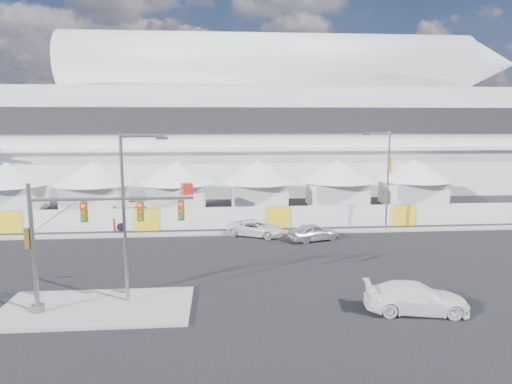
{
  "coord_description": "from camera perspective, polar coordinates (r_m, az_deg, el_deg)",
  "views": [
    {
      "loc": [
        0.61,
        -26.61,
        10.05
      ],
      "look_at": [
        3.6,
        10.0,
        4.11
      ],
      "focal_mm": 32.0,
      "sensor_mm": 36.0,
      "label": 1
    }
  ],
  "objects": [
    {
      "name": "lot_car_b",
      "position": [
        52.98,
        26.06,
        -1.97
      ],
      "size": [
        2.7,
        4.19,
        1.33
      ],
      "primitive_type": "imported",
      "rotation": [
        0.0,
        0.0,
        1.88
      ],
      "color": "black",
      "rests_on": "ground"
    },
    {
      "name": "hoarding_fence",
      "position": [
        42.44,
        2.74,
        -3.14
      ],
      "size": [
        70.0,
        0.25,
        2.0
      ],
      "primitive_type": "cube",
      "color": "silver",
      "rests_on": "ground"
    },
    {
      "name": "lot_car_c",
      "position": [
        47.19,
        -14.31,
        -2.5
      ],
      "size": [
        3.34,
        5.41,
        1.46
      ],
      "primitive_type": "imported",
      "rotation": [
        0.0,
        0.0,
        1.85
      ],
      "color": "#A9A8AD",
      "rests_on": "ground"
    },
    {
      "name": "tent_row",
      "position": [
        51.08,
        -4.75,
        1.38
      ],
      "size": [
        53.4,
        8.4,
        5.4
      ],
      "color": "silver",
      "rests_on": "ground"
    },
    {
      "name": "streetlight_curb",
      "position": [
        42.08,
        15.92,
        2.22
      ],
      "size": [
        2.66,
        0.6,
        8.97
      ],
      "color": "slate",
      "rests_on": "ground"
    },
    {
      "name": "sedan_silver",
      "position": [
        38.29,
        7.23,
        -5.0
      ],
      "size": [
        2.87,
        4.54,
        1.44
      ],
      "primitive_type": "imported",
      "rotation": [
        0.0,
        0.0,
        1.87
      ],
      "color": "silver",
      "rests_on": "ground"
    },
    {
      "name": "boom_lift",
      "position": [
        43.91,
        -14.12,
        -2.95
      ],
      "size": [
        7.87,
        2.86,
        3.86
      ],
      "rotation": [
        0.0,
        0.0,
        0.33
      ],
      "color": "red",
      "rests_on": "ground"
    },
    {
      "name": "median_island",
      "position": [
        26.47,
        -19.31,
        -13.5
      ],
      "size": [
        10.0,
        5.0,
        0.15
      ],
      "primitive_type": "cube",
      "color": "gray",
      "rests_on": "ground"
    },
    {
      "name": "stadium",
      "position": [
        68.59,
        2.13,
        8.67
      ],
      "size": [
        80.0,
        24.8,
        21.98
      ],
      "color": "silver",
      "rests_on": "ground"
    },
    {
      "name": "pickup_near",
      "position": [
        25.9,
        19.38,
        -12.36
      ],
      "size": [
        2.96,
        5.6,
        1.55
      ],
      "primitive_type": "imported",
      "rotation": [
        0.0,
        0.0,
        1.42
      ],
      "color": "white",
      "rests_on": "ground"
    },
    {
      "name": "traffic_mast",
      "position": [
        25.12,
        -22.1,
        -5.7
      ],
      "size": [
        8.47,
        0.65,
        6.73
      ],
      "color": "slate",
      "rests_on": "median_island"
    },
    {
      "name": "pickup_curb",
      "position": [
        39.54,
        0.02,
        -4.53
      ],
      "size": [
        4.02,
        5.39,
        1.36
      ],
      "primitive_type": "imported",
      "rotation": [
        0.0,
        0.0,
        1.16
      ],
      "color": "silver",
      "rests_on": "ground"
    },
    {
      "name": "streetlight_median",
      "position": [
        25.22,
        -15.68,
        -1.74
      ],
      "size": [
        2.54,
        0.26,
        9.19
      ],
      "color": "slate",
      "rests_on": "median_island"
    },
    {
      "name": "ground",
      "position": [
        28.45,
        -5.71,
        -11.56
      ],
      "size": [
        160.0,
        160.0,
        0.0
      ],
      "primitive_type": "plane",
      "color": "black",
      "rests_on": "ground"
    },
    {
      "name": "far_curb",
      "position": [
        44.78,
        21.19,
        -4.34
      ],
      "size": [
        80.0,
        1.2,
        0.12
      ],
      "primitive_type": "cube",
      "color": "gray",
      "rests_on": "ground"
    }
  ]
}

